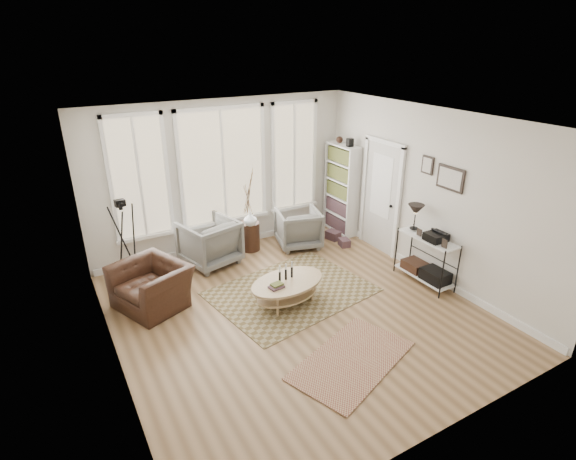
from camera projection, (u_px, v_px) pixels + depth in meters
room at (297, 225)px, 6.40m from camera, size 5.50×5.54×2.90m
bay_window at (223, 169)px, 8.47m from camera, size 4.14×0.12×2.24m
door at (381, 195)px, 8.58m from camera, size 0.09×1.06×2.22m
bookcase at (342, 189)px, 9.45m from camera, size 0.31×0.85×2.06m
low_shelf at (426, 255)px, 7.59m from camera, size 0.38×1.08×1.30m
wall_art at (444, 175)px, 7.16m from camera, size 0.04×0.88×0.44m
rug_main at (291, 291)px, 7.46m from camera, size 2.75×2.24×0.01m
rug_runner at (352, 360)px, 5.87m from camera, size 1.94×1.50×0.01m
coffee_table at (287, 286)px, 7.03m from camera, size 1.37×0.99×0.58m
armchair_left at (209, 242)px, 8.26m from camera, size 1.12×1.13×0.85m
armchair_right at (298, 228)px, 8.98m from camera, size 1.01×1.03×0.77m
side_table at (249, 213)px, 8.66m from camera, size 0.38×0.38×1.60m
vase at (250, 219)px, 8.56m from camera, size 0.29×0.29×0.27m
accent_chair at (152, 286)px, 6.96m from camera, size 1.35×1.27×0.70m
tripod_camera at (127, 248)px, 7.33m from camera, size 0.55×0.55×1.57m
book_stack_near at (333, 235)px, 9.38m from camera, size 0.28×0.32×0.18m
book_stack_far at (344, 243)px, 9.07m from camera, size 0.23×0.27×0.15m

